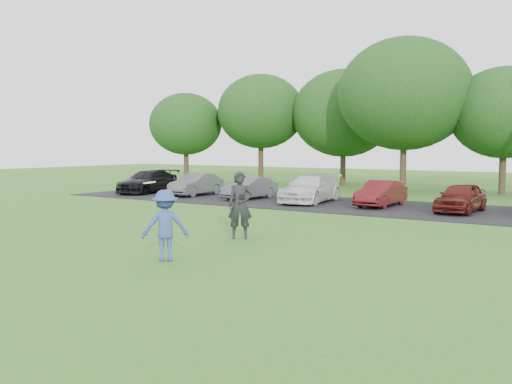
# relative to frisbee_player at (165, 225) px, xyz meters

# --- Properties ---
(ground) EXTENTS (100.00, 100.00, 0.00)m
(ground) POSITION_rel_frisbee_player_xyz_m (-0.09, 0.35, -0.81)
(ground) COLOR #327120
(ground) RESTS_ON ground
(parking_lot) EXTENTS (32.00, 6.50, 0.03)m
(parking_lot) POSITION_rel_frisbee_player_xyz_m (-0.09, 13.35, -0.79)
(parking_lot) COLOR black
(parking_lot) RESTS_ON ground
(frisbee_player) EXTENTS (1.16, 1.16, 1.82)m
(frisbee_player) POSITION_rel_frisbee_player_xyz_m (0.00, 0.00, 0.00)
(frisbee_player) COLOR #334790
(frisbee_player) RESTS_ON ground
(camera_bystander) EXTENTS (0.82, 0.76, 1.88)m
(camera_bystander) POSITION_rel_frisbee_player_xyz_m (-0.37, 3.47, 0.13)
(camera_bystander) COLOR black
(camera_bystander) RESTS_ON ground
(parked_cars) EXTENTS (28.96, 4.73, 1.26)m
(parked_cars) POSITION_rel_frisbee_player_xyz_m (-0.15, 13.37, -0.20)
(parked_cars) COLOR black
(parked_cars) RESTS_ON parking_lot
(tree_row) EXTENTS (42.39, 9.85, 8.64)m
(tree_row) POSITION_rel_frisbee_player_xyz_m (1.42, 23.11, 4.10)
(tree_row) COLOR #38281C
(tree_row) RESTS_ON ground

